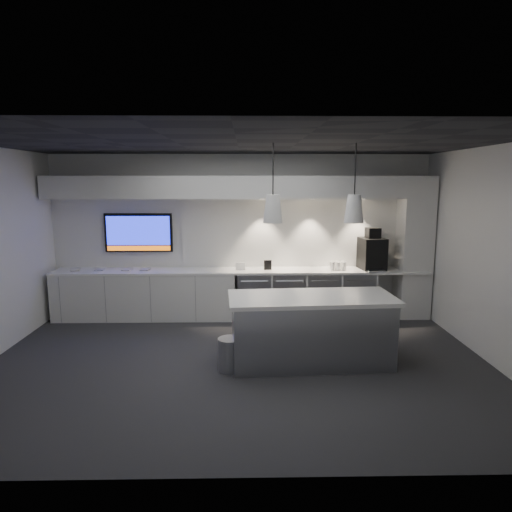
{
  "coord_description": "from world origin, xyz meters",
  "views": [
    {
      "loc": [
        0.12,
        -6.05,
        2.52
      ],
      "look_at": [
        0.26,
        1.1,
        1.33
      ],
      "focal_mm": 32.0,
      "sensor_mm": 36.0,
      "label": 1
    }
  ],
  "objects_px": {
    "wall_tv": "(139,233)",
    "coffee_machine": "(372,252)",
    "bin": "(230,354)",
    "island": "(311,329)"
  },
  "relations": [
    {
      "from": "island",
      "to": "coffee_machine",
      "type": "xyz_separation_m",
      "value": [
        1.42,
        2.21,
        0.73
      ]
    },
    {
      "from": "wall_tv",
      "to": "coffee_machine",
      "type": "relative_size",
      "value": 1.63
    },
    {
      "from": "coffee_machine",
      "to": "island",
      "type": "bearing_deg",
      "value": -129.31
    },
    {
      "from": "wall_tv",
      "to": "coffee_machine",
      "type": "height_order",
      "value": "wall_tv"
    },
    {
      "from": "island",
      "to": "wall_tv",
      "type": "bearing_deg",
      "value": 136.17
    },
    {
      "from": "wall_tv",
      "to": "bin",
      "type": "distance_m",
      "value": 3.5
    },
    {
      "from": "island",
      "to": "coffee_machine",
      "type": "bearing_deg",
      "value": 53.66
    },
    {
      "from": "island",
      "to": "bin",
      "type": "bearing_deg",
      "value": -171.39
    },
    {
      "from": "wall_tv",
      "to": "island",
      "type": "bearing_deg",
      "value": -40.25
    },
    {
      "from": "bin",
      "to": "coffee_machine",
      "type": "height_order",
      "value": "coffee_machine"
    }
  ]
}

